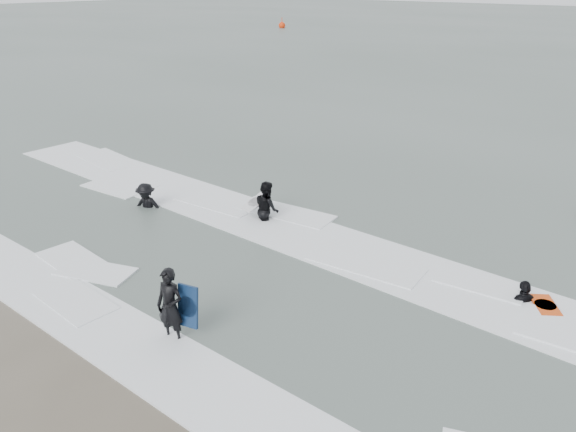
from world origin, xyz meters
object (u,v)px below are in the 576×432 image
Objects in this scene: surfer_wading at (267,220)px; surfer_breaker at (147,209)px; surfer_centre at (173,340)px; buoy at (282,25)px; surfer_right_near at (523,302)px.

surfer_wading is 4.22m from surfer_breaker.
surfer_breaker reaches higher than surfer_centre.
buoy reaches higher than surfer_breaker.
surfer_wading is (-2.77, 6.18, 0.00)m from surfer_centre.
surfer_breaker is at bearing -40.51° from surfer_right_near.
buoy reaches higher than surfer_wading.
surfer_right_near is at bearing -150.82° from surfer_wading.
surfer_right_near is (8.11, 0.26, 0.00)m from surfer_wading.
surfer_centre is 7.79m from surfer_breaker.
surfer_wading reaches higher than surfer_right_near.
surfer_breaker is (-3.76, -1.93, 0.00)m from surfer_wading.
buoy is (-49.05, 61.41, 0.42)m from surfer_centre.
surfer_breaker is 71.24m from buoy.
buoy is at bearing -96.28° from surfer_right_near.
surfer_breaker reaches higher than surfer_right_near.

